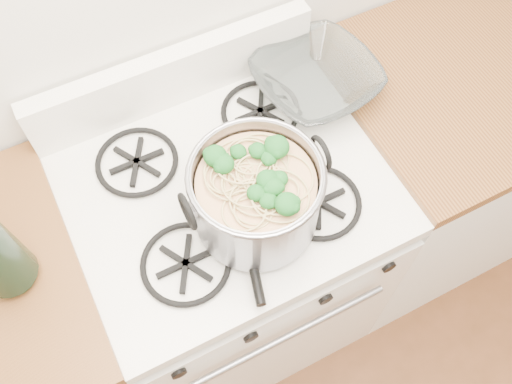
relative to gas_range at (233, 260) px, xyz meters
name	(u,v)px	position (x,y,z in m)	size (l,w,h in m)	color
gas_range	(233,260)	(0.00, 0.00, 0.00)	(0.76, 0.66, 0.92)	white
counter_left	(75,329)	(-0.51, 0.00, 0.02)	(0.25, 0.65, 0.92)	silver
counter_right	(463,148)	(0.88, 0.00, 0.02)	(1.00, 0.65, 0.92)	silver
stock_pot	(256,196)	(0.02, -0.12, 0.58)	(0.32, 0.29, 0.20)	gray
spatula	(239,200)	(0.00, -0.07, 0.50)	(0.29, 0.31, 0.02)	black
glass_bowl	(315,85)	(0.33, 0.15, 0.50)	(0.12, 0.12, 0.03)	white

